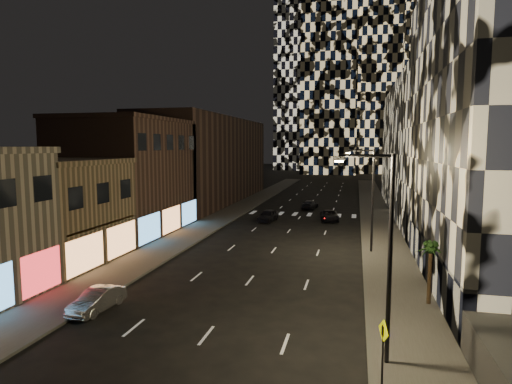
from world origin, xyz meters
The scene contains 20 objects.
sidewalk_left centered at (-10.00, 50.00, 0.07)m, with size 4.00×120.00×0.15m, color #47443F.
sidewalk_right centered at (10.00, 50.00, 0.07)m, with size 4.00×120.00×0.15m, color #47443F.
curb_left centered at (-7.90, 50.00, 0.07)m, with size 0.20×120.00×0.15m, color #4C4C47.
curb_right centered at (7.90, 50.00, 0.07)m, with size 0.20×120.00×0.15m, color #4C4C47.
retail_tan centered at (-17.00, 21.00, 4.00)m, with size 10.00×10.00×8.00m, color #816D4D.
retail_brown centered at (-17.00, 33.50, 6.00)m, with size 10.00×15.00×12.00m, color #4B332A.
retail_filler_left centered at (-17.00, 60.00, 7.00)m, with size 10.00×40.00×14.00m, color #4B332A.
midrise_base centered at (12.30, 24.50, 1.50)m, with size 0.60×25.00×3.00m, color #383838.
midrise_filler_right centered at (20.00, 57.00, 9.00)m, with size 16.00×40.00×18.00m, color #232326.
tower_right_mid centered at (35.00, 135.00, 50.00)m, with size 20.00×20.00×100.00m, color black.
tower_left_back centered at (-12.00, 165.00, 60.00)m, with size 24.00×24.00×120.00m, color black.
tower_center_low centered at (-2.00, 140.00, 47.50)m, with size 18.00×18.00×95.00m, color black.
streetlight_near centered at (8.35, 10.00, 5.35)m, with size 2.55×0.25×9.00m.
streetlight_far centered at (8.35, 30.00, 5.35)m, with size 2.55×0.25×9.00m.
car_silver_parked centered at (-7.20, 12.60, 0.64)m, with size 1.35×3.87×1.28m, color #A4A4A9.
car_dark_midlane centered at (-3.50, 43.36, 0.75)m, with size 1.78×4.42×1.51m, color black.
car_dark_oncoming centered at (0.50, 55.32, 0.65)m, with size 1.81×4.45×1.29m, color black.
car_dark_rightlane centered at (4.00, 45.63, 0.66)m, with size 2.17×4.71×1.31m, color black.
ped_sign centered at (8.30, 8.08, 1.95)m, with size 0.32×0.85×2.65m.
palm_tree centered at (11.50, 17.76, 3.25)m, with size 1.90×1.92×3.76m.
Camera 1 is at (7.11, -8.41, 9.48)m, focal length 30.00 mm.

